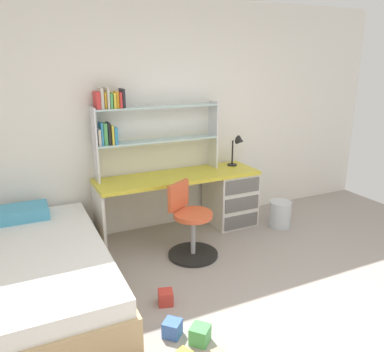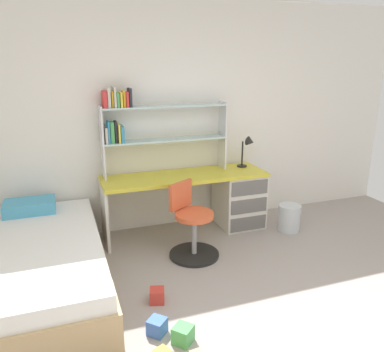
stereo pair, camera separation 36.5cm
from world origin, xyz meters
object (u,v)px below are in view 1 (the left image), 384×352
(bookshelf_hutch, at_px, (139,124))
(toy_block_green_2, at_px, (200,334))
(bed_platform, at_px, (30,277))
(toy_block_red_1, at_px, (166,297))
(swivel_chair, at_px, (191,228))
(desk, at_px, (217,194))
(desk_lamp, at_px, (238,146))
(waste_bin, at_px, (280,214))
(toy_block_blue_4, at_px, (172,328))

(bookshelf_hutch, height_order, toy_block_green_2, bookshelf_hutch)
(bed_platform, bearing_deg, toy_block_red_1, -27.38)
(bed_platform, bearing_deg, swivel_chair, 5.89)
(desk, distance_m, bookshelf_hutch, 1.28)
(toy_block_red_1, bearing_deg, desk, 46.77)
(desk_lamp, relative_size, swivel_chair, 0.50)
(bookshelf_hutch, relative_size, swivel_chair, 1.86)
(desk, xyz_separation_m, bookshelf_hutch, (-0.89, 0.17, 0.90))
(swivel_chair, bearing_deg, bed_platform, -174.11)
(swivel_chair, bearing_deg, waste_bin, 8.33)
(swivel_chair, relative_size, toy_block_green_2, 5.96)
(toy_block_blue_4, bearing_deg, swivel_chair, 58.45)
(desk, xyz_separation_m, desk_lamp, (0.34, 0.07, 0.56))
(bed_platform, relative_size, toy_block_red_1, 17.11)
(bed_platform, height_order, toy_block_red_1, bed_platform)
(desk_lamp, distance_m, waste_bin, 0.98)
(bed_platform, xyz_separation_m, toy_block_blue_4, (0.90, -0.90, -0.17))
(bookshelf_hutch, relative_size, waste_bin, 4.49)
(bookshelf_hutch, distance_m, desk_lamp, 1.28)
(bookshelf_hutch, xyz_separation_m, toy_block_green_2, (-0.23, -1.95, -1.24))
(toy_block_green_2, xyz_separation_m, toy_block_blue_4, (-0.15, 0.15, -0.00))
(bookshelf_hutch, relative_size, toy_block_green_2, 11.08)
(bookshelf_hutch, distance_m, bed_platform, 1.89)
(swivel_chair, xyz_separation_m, toy_block_blue_4, (-0.65, -1.06, -0.24))
(swivel_chair, height_order, toy_block_blue_4, swivel_chair)
(bookshelf_hutch, distance_m, swivel_chair, 1.27)
(bookshelf_hutch, height_order, waste_bin, bookshelf_hutch)
(desk_lamp, distance_m, toy_block_green_2, 2.52)
(desk, height_order, waste_bin, desk)
(waste_bin, bearing_deg, bed_platform, -172.99)
(desk_lamp, xyz_separation_m, bed_platform, (-2.51, -0.80, -0.73))
(bookshelf_hutch, distance_m, toy_block_green_2, 2.32)
(bookshelf_hutch, height_order, bed_platform, bookshelf_hutch)
(desk_lamp, distance_m, bed_platform, 2.74)
(desk_lamp, bearing_deg, toy_block_green_2, -128.13)
(waste_bin, xyz_separation_m, toy_block_blue_4, (-1.96, -1.25, -0.10))
(desk, distance_m, desk_lamp, 0.66)
(desk, height_order, bookshelf_hutch, bookshelf_hutch)
(desk_lamp, relative_size, toy_block_blue_4, 3.12)
(toy_block_red_1, relative_size, toy_block_blue_4, 0.98)
(swivel_chair, bearing_deg, toy_block_blue_4, -121.55)
(desk, relative_size, waste_bin, 5.92)
(toy_block_green_2, bearing_deg, desk, 57.86)
(swivel_chair, distance_m, toy_block_green_2, 1.33)
(toy_block_blue_4, bearing_deg, toy_block_red_1, 75.39)
(bookshelf_hutch, relative_size, toy_block_red_1, 11.96)
(bookshelf_hutch, bearing_deg, waste_bin, -19.06)
(desk, distance_m, bed_platform, 2.30)
(toy_block_green_2, bearing_deg, toy_block_blue_4, 135.48)
(bed_platform, height_order, toy_block_blue_4, bed_platform)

